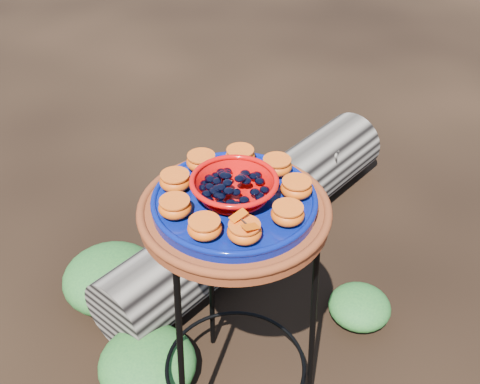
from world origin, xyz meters
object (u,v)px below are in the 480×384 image
object	(u,v)px
cobalt_plate	(234,203)
red_bowl	(234,189)
terracotta_saucer	(234,213)
driftwood_log	(255,214)
plant_stand	(235,319)

from	to	relation	value
cobalt_plate	red_bowl	distance (m)	0.04
terracotta_saucer	driftwood_log	distance (m)	0.93
cobalt_plate	red_bowl	xyz separation A→B (m)	(0.00, 0.00, 0.04)
cobalt_plate	driftwood_log	size ratio (longest dim) A/B	0.27
plant_stand	red_bowl	bearing A→B (deg)	0.00
cobalt_plate	driftwood_log	xyz separation A→B (m)	(0.32, 0.64, -0.62)
plant_stand	cobalt_plate	world-z (taller)	cobalt_plate
red_bowl	driftwood_log	xyz separation A→B (m)	(0.32, 0.64, -0.65)
terracotta_saucer	driftwood_log	bearing A→B (deg)	63.93
plant_stand	driftwood_log	xyz separation A→B (m)	(0.32, 0.64, -0.22)
red_bowl	driftwood_log	size ratio (longest dim) A/B	0.13
terracotta_saucer	red_bowl	world-z (taller)	red_bowl
terracotta_saucer	red_bowl	xyz separation A→B (m)	(0.00, 0.00, 0.07)
cobalt_plate	driftwood_log	world-z (taller)	cobalt_plate
cobalt_plate	terracotta_saucer	bearing A→B (deg)	0.00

